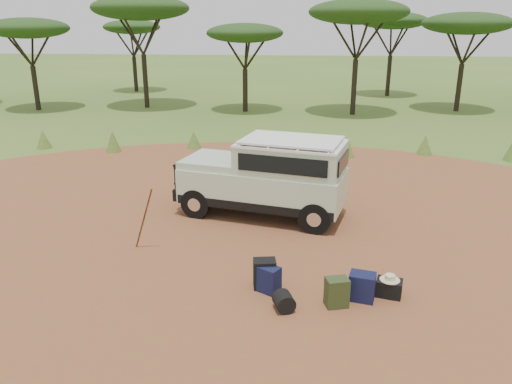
# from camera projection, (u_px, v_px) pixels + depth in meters

# --- Properties ---
(ground) EXTENTS (140.00, 140.00, 0.00)m
(ground) POSITION_uv_depth(u_px,v_px,m) (237.00, 249.00, 11.12)
(ground) COLOR #466925
(ground) RESTS_ON ground
(dirt_clearing) EXTENTS (23.00, 23.00, 0.01)m
(dirt_clearing) POSITION_uv_depth(u_px,v_px,m) (237.00, 249.00, 11.12)
(dirt_clearing) COLOR brown
(dirt_clearing) RESTS_ON ground
(grass_fringe) EXTENTS (36.60, 1.60, 0.90)m
(grass_fringe) POSITION_uv_depth(u_px,v_px,m) (270.00, 143.00, 19.15)
(grass_fringe) COLOR #466925
(grass_fringe) RESTS_ON ground
(acacia_treeline) EXTENTS (46.70, 13.20, 6.26)m
(acacia_treeline) POSITION_uv_depth(u_px,v_px,m) (297.00, 21.00, 28.14)
(acacia_treeline) COLOR black
(acacia_treeline) RESTS_ON ground
(safari_vehicle) EXTENTS (4.55, 2.63, 2.09)m
(safari_vehicle) POSITION_uv_depth(u_px,v_px,m) (268.00, 179.00, 12.76)
(safari_vehicle) COLOR beige
(safari_vehicle) RESTS_ON ground
(walking_staff) EXTENTS (0.57, 0.25, 1.47)m
(walking_staff) POSITION_uv_depth(u_px,v_px,m) (144.00, 219.00, 10.88)
(walking_staff) COLOR #5E2B16
(walking_staff) RESTS_ON ground
(backpack_black) EXTENTS (0.47, 0.37, 0.58)m
(backpack_black) POSITION_uv_depth(u_px,v_px,m) (265.00, 274.00, 9.43)
(backpack_black) COLOR black
(backpack_black) RESTS_ON ground
(backpack_navy) EXTENTS (0.48, 0.45, 0.51)m
(backpack_navy) POSITION_uv_depth(u_px,v_px,m) (269.00, 280.00, 9.28)
(backpack_navy) COLOR #13193D
(backpack_navy) RESTS_ON ground
(backpack_olive) EXTENTS (0.46, 0.38, 0.54)m
(backpack_olive) POSITION_uv_depth(u_px,v_px,m) (337.00, 293.00, 8.81)
(backpack_olive) COLOR #2F3A1B
(backpack_olive) RESTS_ON ground
(duffel_navy) EXTENTS (0.53, 0.44, 0.52)m
(duffel_navy) POSITION_uv_depth(u_px,v_px,m) (362.00, 287.00, 9.03)
(duffel_navy) COLOR #13193D
(duffel_navy) RESTS_ON ground
(hard_case) EXTENTS (0.52, 0.43, 0.33)m
(hard_case) POSITION_uv_depth(u_px,v_px,m) (389.00, 288.00, 9.18)
(hard_case) COLOR black
(hard_case) RESTS_ON ground
(stuff_sack) EXTENTS (0.44, 0.44, 0.34)m
(stuff_sack) POSITION_uv_depth(u_px,v_px,m) (284.00, 302.00, 8.71)
(stuff_sack) COLOR black
(stuff_sack) RESTS_ON ground
(safari_hat) EXTENTS (0.37, 0.37, 0.11)m
(safari_hat) POSITION_uv_depth(u_px,v_px,m) (390.00, 278.00, 9.11)
(safari_hat) COLOR beige
(safari_hat) RESTS_ON hard_case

